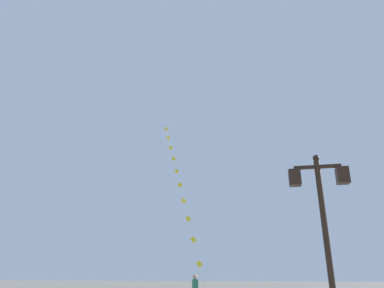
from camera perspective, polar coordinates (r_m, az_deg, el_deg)
The scene contains 2 objects.
twin_lantern_lamp_post at distance 9.02m, azimuth 20.33°, elevation -9.96°, with size 1.40×0.28×4.50m.
kite_train at distance 26.73m, azimuth -1.97°, elevation -6.60°, with size 6.14×12.30×15.42m.
Camera 1 is at (0.73, -0.16, 1.71)m, focal length 33.06 mm.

